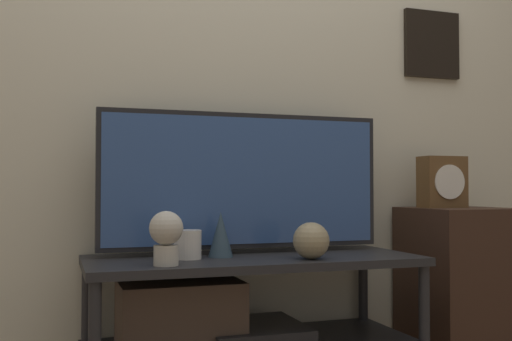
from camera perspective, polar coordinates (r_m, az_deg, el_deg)
name	(u,v)px	position (r m, az deg, el deg)	size (l,w,h in m)	color
wall_back	(232,54)	(2.57, -2.29, 10.99)	(6.40, 0.08, 2.70)	beige
media_console	(227,312)	(2.23, -2.79, -13.35)	(1.22, 0.51, 0.54)	#232326
television	(245,181)	(2.32, -1.06, -0.99)	(1.12, 0.05, 0.54)	black
vase_slim_bronze	(221,234)	(2.20, -3.39, -6.09)	(0.09, 0.09, 0.17)	#2D4251
vase_round_glass	(311,241)	(2.15, 5.27, -6.67)	(0.13, 0.13, 0.13)	tan
candle_jar	(188,245)	(2.16, -6.54, -7.02)	(0.10, 0.10, 0.10)	silver
decorative_bust	(166,235)	(1.98, -8.55, -6.06)	(0.11, 0.11, 0.18)	beige
side_table	(460,290)	(2.75, 18.87, -10.76)	(0.41, 0.41, 0.71)	#382319
mantel_clock	(442,182)	(2.72, 17.32, -1.05)	(0.20, 0.11, 0.22)	brown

